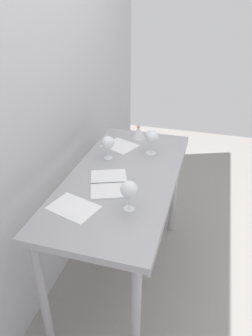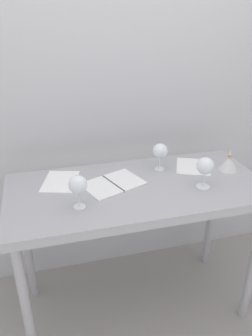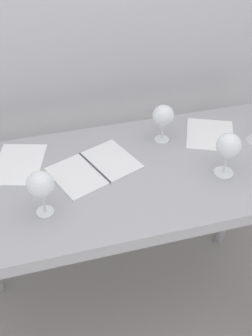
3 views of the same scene
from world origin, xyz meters
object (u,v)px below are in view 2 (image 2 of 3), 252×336
tasting_sheet_upper (193,166)px  tasting_sheet_lower (60,181)px  wine_glass_near_left (78,185)px  wine_glass_near_right (205,167)px  wine_glass_far_right (160,152)px  open_notebook (113,184)px  decanter_funnel (229,163)px

tasting_sheet_upper → tasting_sheet_lower: 0.79m
wine_glass_near_left → tasting_sheet_lower: bearing=103.5°
wine_glass_near_right → tasting_sheet_upper: 0.28m
wine_glass_far_right → open_notebook: 0.35m
tasting_sheet_upper → wine_glass_near_left: bearing=-135.9°
open_notebook → decanter_funnel: size_ratio=2.89×
wine_glass_far_right → tasting_sheet_lower: size_ratio=0.65×
wine_glass_far_right → open_notebook: (-0.31, -0.11, -0.11)m
open_notebook → decanter_funnel: 0.70m
open_notebook → tasting_sheet_upper: (0.52, 0.09, -0.00)m
wine_glass_far_right → tasting_sheet_upper: 0.24m
wine_glass_near_left → decanter_funnel: bearing=11.2°
wine_glass_near_right → wine_glass_far_right: bearing=120.4°
wine_glass_near_right → tasting_sheet_upper: size_ratio=0.77×
wine_glass_near_right → tasting_sheet_upper: wine_glass_near_right is taller
tasting_sheet_lower → decanter_funnel: (0.98, -0.11, 0.04)m
tasting_sheet_lower → tasting_sheet_upper: bearing=15.5°
wine_glass_near_right → wine_glass_far_right: (-0.15, 0.26, -0.01)m
wine_glass_far_right → decanter_funnel: size_ratio=1.26×
wine_glass_near_left → decanter_funnel: wine_glass_near_left is taller
wine_glass_near_right → decanter_funnel: size_ratio=1.35×
open_notebook → tasting_sheet_upper: size_ratio=1.65×
wine_glass_near_left → open_notebook: size_ratio=0.46×
wine_glass_near_left → wine_glass_far_right: (0.52, 0.29, -0.01)m
open_notebook → decanter_funnel: bearing=-21.1°
wine_glass_near_left → open_notebook: (0.21, 0.18, -0.12)m
wine_glass_near_right → open_notebook: (-0.46, 0.15, -0.12)m
open_notebook → wine_glass_near_left: bearing=-160.2°
wine_glass_far_right → tasting_sheet_lower: 0.60m
tasting_sheet_upper → decanter_funnel: bearing=-3.1°
wine_glass_near_right → open_notebook: size_ratio=0.47×
tasting_sheet_upper → decanter_funnel: 0.21m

